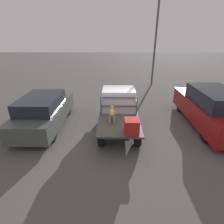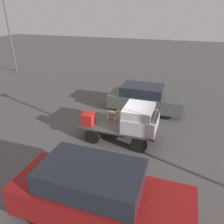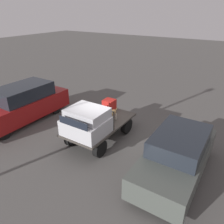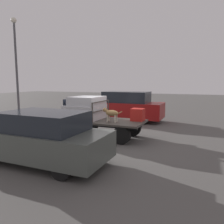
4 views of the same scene
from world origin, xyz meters
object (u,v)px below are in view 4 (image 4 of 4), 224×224
object	(u,v)px
flatbed_truck	(105,125)
dog	(111,113)
parked_pickup_far	(124,106)
cargo_crate	(138,115)
parked_sedan	(40,137)
light_pole_near	(16,58)

from	to	relation	value
flatbed_truck	dog	distance (m)	0.83
dog	parked_pickup_far	distance (m)	5.07
cargo_crate	parked_sedan	xyz separation A→B (m)	(1.95, 4.18, -0.26)
flatbed_truck	parked_sedan	bearing A→B (deg)	82.35
flatbed_truck	parked_sedan	size ratio (longest dim) A/B	0.81
flatbed_truck	parked_sedan	world-z (taller)	parked_sedan
dog	parked_pickup_far	bearing A→B (deg)	-77.67
parked_pickup_far	light_pole_near	xyz separation A→B (m)	(7.92, 1.36, 3.39)
flatbed_truck	parked_pickup_far	bearing A→B (deg)	-80.93
dog	cargo_crate	world-z (taller)	dog
flatbed_truck	cargo_crate	world-z (taller)	cargo_crate
parked_sedan	light_pole_near	bearing A→B (deg)	-45.29
parked_sedan	parked_pickup_far	size ratio (longest dim) A/B	0.86
parked_pickup_far	dog	bearing A→B (deg)	112.61
flatbed_truck	parked_pickup_far	world-z (taller)	parked_pickup_far
cargo_crate	parked_pickup_far	bearing A→B (deg)	-62.20
flatbed_truck	dog	size ratio (longest dim) A/B	3.85
parked_sedan	parked_pickup_far	xyz separation A→B (m)	(0.24, -8.33, 0.12)
light_pole_near	parked_pickup_far	bearing A→B (deg)	-170.30
cargo_crate	parked_pickup_far	world-z (taller)	parked_pickup_far
dog	light_pole_near	xyz separation A→B (m)	(9.11, -3.57, 3.13)
flatbed_truck	cargo_crate	size ratio (longest dim) A/B	6.60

